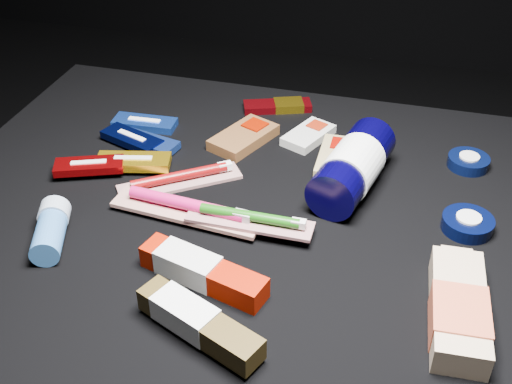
% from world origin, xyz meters
% --- Properties ---
extents(ground, '(3.00, 3.00, 0.00)m').
position_xyz_m(ground, '(0.00, 0.00, 0.00)').
color(ground, black).
rests_on(ground, ground).
extents(cloth_table, '(0.98, 0.78, 0.40)m').
position_xyz_m(cloth_table, '(0.00, 0.00, 0.20)').
color(cloth_table, black).
rests_on(cloth_table, ground).
extents(luna_bar_0, '(0.12, 0.05, 0.01)m').
position_xyz_m(luna_bar_0, '(-0.24, 0.18, 0.41)').
color(luna_bar_0, '#1B46B4').
rests_on(luna_bar_0, cloth_table).
extents(luna_bar_1, '(0.12, 0.07, 0.01)m').
position_xyz_m(luna_bar_1, '(-0.21, 0.12, 0.41)').
color(luna_bar_1, '#1F3E97').
rests_on(luna_bar_1, cloth_table).
extents(luna_bar_2, '(0.12, 0.08, 0.01)m').
position_xyz_m(luna_bar_2, '(-0.24, 0.12, 0.41)').
color(luna_bar_2, black).
rests_on(luna_bar_2, cloth_table).
extents(luna_bar_3, '(0.13, 0.07, 0.02)m').
position_xyz_m(luna_bar_3, '(-0.20, 0.05, 0.41)').
color(luna_bar_3, '#B0850E').
rests_on(luna_bar_3, cloth_table).
extents(luna_bar_4, '(0.12, 0.08, 0.01)m').
position_xyz_m(luna_bar_4, '(-0.26, 0.01, 0.42)').
color(luna_bar_4, '#7B0507').
rests_on(luna_bar_4, cloth_table).
extents(clif_bar_0, '(0.11, 0.14, 0.02)m').
position_xyz_m(clif_bar_0, '(-0.05, 0.18, 0.41)').
color(clif_bar_0, brown).
rests_on(clif_bar_0, cloth_table).
extents(clif_bar_1, '(0.09, 0.11, 0.02)m').
position_xyz_m(clif_bar_1, '(0.06, 0.22, 0.41)').
color(clif_bar_1, '#B9B9B2').
rests_on(clif_bar_1, cloth_table).
extents(clif_bar_2, '(0.07, 0.12, 0.02)m').
position_xyz_m(clif_bar_2, '(0.12, 0.16, 0.41)').
color(clif_bar_2, '#9C8857').
rests_on(clif_bar_2, cloth_table).
extents(power_bar, '(0.13, 0.08, 0.02)m').
position_xyz_m(power_bar, '(-0.02, 0.31, 0.41)').
color(power_bar, '#6B070C').
rests_on(power_bar, cloth_table).
extents(lotion_bottle, '(0.12, 0.25, 0.08)m').
position_xyz_m(lotion_bottle, '(0.15, 0.09, 0.44)').
color(lotion_bottle, black).
rests_on(lotion_bottle, cloth_table).
extents(cream_tin_upper, '(0.07, 0.07, 0.02)m').
position_xyz_m(cream_tin_upper, '(0.33, 0.20, 0.41)').
color(cream_tin_upper, black).
rests_on(cream_tin_upper, cloth_table).
extents(cream_tin_lower, '(0.07, 0.07, 0.02)m').
position_xyz_m(cream_tin_lower, '(0.32, 0.03, 0.41)').
color(cream_tin_lower, black).
rests_on(cream_tin_lower, cloth_table).
extents(bodywash_bottle, '(0.07, 0.19, 0.04)m').
position_xyz_m(bodywash_bottle, '(0.31, -0.16, 0.42)').
color(bodywash_bottle, tan).
rests_on(bodywash_bottle, cloth_table).
extents(deodorant_stick, '(0.08, 0.11, 0.04)m').
position_xyz_m(deodorant_stick, '(-0.24, -0.15, 0.42)').
color(deodorant_stick, '#3267A5').
rests_on(deodorant_stick, cloth_table).
extents(toothbrush_pack_0, '(0.19, 0.15, 0.02)m').
position_xyz_m(toothbrush_pack_0, '(-0.11, 0.03, 0.41)').
color(toothbrush_pack_0, '#B6AEAA').
rests_on(toothbrush_pack_0, cloth_table).
extents(toothbrush_pack_1, '(0.23, 0.07, 0.03)m').
position_xyz_m(toothbrush_pack_1, '(-0.07, -0.05, 0.42)').
color(toothbrush_pack_1, beige).
rests_on(toothbrush_pack_1, cloth_table).
extents(toothbrush_pack_2, '(0.18, 0.04, 0.02)m').
position_xyz_m(toothbrush_pack_2, '(0.03, -0.06, 0.42)').
color(toothbrush_pack_2, '#ABA59F').
rests_on(toothbrush_pack_2, cloth_table).
extents(toothpaste_carton_red, '(0.18, 0.09, 0.03)m').
position_xyz_m(toothpaste_carton_red, '(-0.01, -0.17, 0.42)').
color(toothpaste_carton_red, '#8D1100').
rests_on(toothpaste_carton_red, cloth_table).
extents(toothpaste_carton_green, '(0.17, 0.10, 0.03)m').
position_xyz_m(toothpaste_carton_green, '(0.01, -0.26, 0.42)').
color(toothpaste_carton_green, '#3B2C0F').
rests_on(toothpaste_carton_green, cloth_table).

